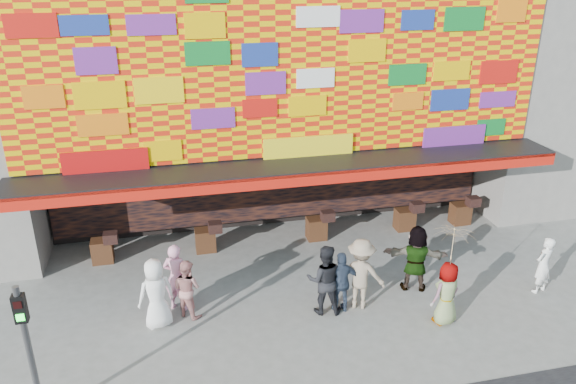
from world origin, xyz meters
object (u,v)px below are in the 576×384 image
Objects in this scene: ped_a at (156,294)px; ped_e at (342,282)px; ped_i at (187,288)px; ped_b at (176,277)px; ped_d at (361,274)px; ped_c at (324,280)px; ped_g at (447,293)px; ped_f at (416,258)px; ped_h at (543,265)px; parasol at (453,245)px; signal_left at (27,340)px.

ped_e is at bearing 157.98° from ped_a.
ped_b is at bearing -13.20° from ped_i.
ped_d is at bearing -168.82° from ped_e.
ped_c is 0.97× the size of ped_d.
ped_d is 1.16× the size of ped_g.
ped_h is at bearing -174.91° from ped_f.
ped_g is 0.89× the size of parasol.
ped_b reaches higher than ped_a.
ped_a is at bearing 22.12° from ped_d.
ped_c reaches higher than ped_a.
ped_d reaches higher than ped_e.
ped_b is 1.11× the size of ped_e.
ped_c is 3.19m from parasol.
ped_a is 0.79m from ped_b.
ped_e is at bearing 17.78° from signal_left.
ped_b is at bearing -12.69° from ped_e.
ped_a is 0.97× the size of ped_f.
signal_left reaches higher than ped_i.
parasol is at bearing 172.20° from ped_c.
parasol is (6.31, -2.04, 1.23)m from ped_b.
ped_f is (2.23, 0.54, 0.10)m from ped_e.
ped_a is at bearing 74.72° from ped_b.
ped_d is at bearing -49.22° from ped_g.
parasol is at bearing -17.37° from ped_g.
parasol is at bearing 157.77° from ped_e.
ped_f is (8.97, 2.70, -0.94)m from signal_left.
ped_e is (6.74, 2.16, -1.03)m from signal_left.
ped_b is 9.54m from ped_h.
ped_a is 5.03m from ped_d.
ped_d is 1.04× the size of parasol.
ped_h is at bearing 178.02° from ped_e.
ped_a reaches higher than ped_g.
ped_b is 0.96× the size of ped_d.
ped_g is at bearing 173.89° from ped_d.
ped_h is (3.14, 0.68, -0.02)m from ped_g.
ped_e is at bearing -41.22° from ped_g.
ped_a is at bearing 62.87° from ped_i.
ped_d reaches higher than ped_a.
ped_c reaches higher than ped_i.
ped_c is 5.90m from ped_h.
signal_left reaches higher than ped_d.
parasol is at bearing 7.16° from signal_left.
ped_e is at bearing -25.10° from ped_h.
ped_a is 4.08m from ped_c.
ped_d is (4.52, -0.93, 0.04)m from ped_b.
ped_c is at bearing 158.23° from parasol.
ped_a is at bearing -3.54° from ped_e.
ped_b is at bearing 16.11° from ped_f.
ped_d is 2.11m from ped_g.
ped_b is 1.00× the size of parasol.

